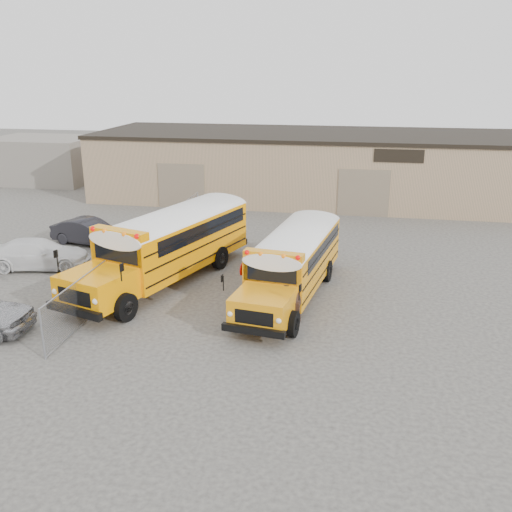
% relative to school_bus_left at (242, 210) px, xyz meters
% --- Properties ---
extents(ground, '(120.00, 120.00, 0.00)m').
position_rel_school_bus_left_xyz_m(ground, '(2.40, -8.04, -1.81)').
color(ground, '#3E3C39').
rests_on(ground, ground).
extents(warehouse, '(30.20, 10.20, 4.67)m').
position_rel_school_bus_left_xyz_m(warehouse, '(2.40, 11.95, 0.57)').
color(warehouse, tan).
rests_on(warehouse, ground).
extents(chainlink_fence, '(0.07, 18.07, 1.81)m').
position_rel_school_bus_left_xyz_m(chainlink_fence, '(-3.60, -5.04, -0.91)').
color(chainlink_fence, gray).
rests_on(chainlink_fence, ground).
extents(distant_building_left, '(8.00, 6.00, 3.60)m').
position_rel_school_bus_left_xyz_m(distant_building_left, '(-19.60, 13.96, -0.01)').
color(distant_building_left, gray).
rests_on(distant_building_left, ground).
extents(school_bus_left, '(5.74, 10.95, 3.12)m').
position_rel_school_bus_left_xyz_m(school_bus_left, '(0.00, 0.00, 0.00)').
color(school_bus_left, '#FF9701').
rests_on(school_bus_left, ground).
extents(school_bus_right, '(3.56, 9.53, 2.72)m').
position_rel_school_bus_left_xyz_m(school_bus_right, '(4.42, -1.32, -0.23)').
color(school_bus_right, orange).
rests_on(school_bus_right, ground).
extents(tarp_bundle, '(1.13, 1.13, 1.54)m').
position_rel_school_bus_left_xyz_m(tarp_bundle, '(3.77, -9.90, -1.02)').
color(tarp_bundle, black).
rests_on(tarp_bundle, ground).
extents(car_white, '(5.06, 2.90, 1.38)m').
position_rel_school_bus_left_xyz_m(car_white, '(-8.58, -5.88, -1.12)').
color(car_white, white).
rests_on(car_white, ground).
extents(car_dark, '(4.38, 2.30, 1.37)m').
position_rel_school_bus_left_xyz_m(car_dark, '(-7.97, -1.89, -1.12)').
color(car_dark, black).
rests_on(car_dark, ground).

